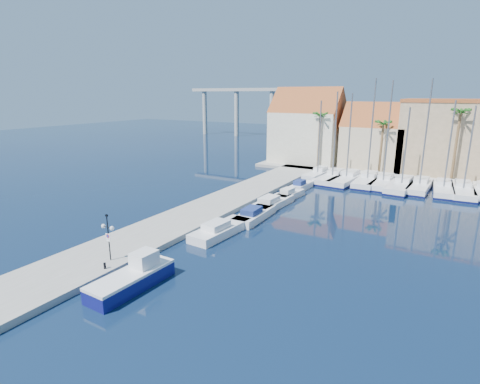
# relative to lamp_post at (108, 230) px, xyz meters

# --- Properties ---
(ground) EXTENTS (260.00, 260.00, 0.00)m
(ground) POSITION_rel_lamp_post_xyz_m (7.39, 1.33, -2.90)
(ground) COLOR black
(ground) RESTS_ON ground
(quay_west) EXTENTS (6.00, 77.00, 0.50)m
(quay_west) POSITION_rel_lamp_post_xyz_m (-1.61, 14.83, -2.65)
(quay_west) COLOR gray
(quay_west) RESTS_ON ground
(shore_north) EXTENTS (54.00, 16.00, 0.50)m
(shore_north) POSITION_rel_lamp_post_xyz_m (17.39, 49.33, -2.65)
(shore_north) COLOR gray
(shore_north) RESTS_ON ground
(lamp_post) EXTENTS (1.24, 0.33, 3.65)m
(lamp_post) POSITION_rel_lamp_post_xyz_m (0.00, 0.00, 0.00)
(lamp_post) COLOR black
(lamp_post) RESTS_ON quay_west
(bollard) EXTENTS (0.18, 0.18, 0.45)m
(bollard) POSITION_rel_lamp_post_xyz_m (0.79, -1.20, -2.17)
(bollard) COLOR black
(bollard) RESTS_ON quay_west
(fishing_boat) EXTENTS (2.28, 6.31, 2.19)m
(fishing_boat) POSITION_rel_lamp_post_xyz_m (3.87, -1.42, -2.17)
(fishing_boat) COLOR navy
(fishing_boat) RESTS_ON ground
(motorboat_west_0) EXTENTS (2.80, 7.23, 1.40)m
(motorboat_west_0) POSITION_rel_lamp_post_xyz_m (3.54, 9.74, -2.39)
(motorboat_west_0) COLOR white
(motorboat_west_0) RESTS_ON ground
(motorboat_west_1) EXTENTS (2.32, 6.68, 1.40)m
(motorboat_west_1) POSITION_rel_lamp_post_xyz_m (4.17, 15.23, -2.39)
(motorboat_west_1) COLOR white
(motorboat_west_1) RESTS_ON ground
(motorboat_west_2) EXTENTS (2.66, 7.25, 1.40)m
(motorboat_west_2) POSITION_rel_lamp_post_xyz_m (3.86, 20.07, -2.39)
(motorboat_west_2) COLOR white
(motorboat_west_2) RESTS_ON ground
(motorboat_west_3) EXTENTS (2.17, 5.33, 1.40)m
(motorboat_west_3) POSITION_rel_lamp_post_xyz_m (4.15, 24.56, -2.39)
(motorboat_west_3) COLOR white
(motorboat_west_3) RESTS_ON ground
(motorboat_west_4) EXTENTS (1.82, 5.24, 1.40)m
(motorboat_west_4) POSITION_rel_lamp_post_xyz_m (3.72, 29.59, -2.39)
(motorboat_west_4) COLOR white
(motorboat_west_4) RESTS_ON ground
(sailboat_0) EXTENTS (2.73, 8.35, 11.78)m
(sailboat_0) POSITION_rel_lamp_post_xyz_m (3.36, 38.13, -2.29)
(sailboat_0) COLOR white
(sailboat_0) RESTS_ON ground
(sailboat_1) EXTENTS (3.37, 9.97, 13.06)m
(sailboat_1) POSITION_rel_lamp_post_xyz_m (6.07, 37.06, -2.30)
(sailboat_1) COLOR white
(sailboat_1) RESTS_ON ground
(sailboat_2) EXTENTS (3.75, 10.98, 12.84)m
(sailboat_2) POSITION_rel_lamp_post_xyz_m (8.10, 37.36, -2.32)
(sailboat_2) COLOR white
(sailboat_2) RESTS_ON ground
(sailboat_3) EXTENTS (2.88, 10.33, 14.80)m
(sailboat_3) POSITION_rel_lamp_post_xyz_m (10.96, 37.70, -2.29)
(sailboat_3) COLOR white
(sailboat_3) RESTS_ON ground
(sailboat_4) EXTENTS (3.02, 9.48, 14.50)m
(sailboat_4) POSITION_rel_lamp_post_xyz_m (13.21, 37.44, -2.27)
(sailboat_4) COLOR white
(sailboat_4) RESTS_ON ground
(sailboat_5) EXTENTS (3.50, 10.49, 11.06)m
(sailboat_5) POSITION_rel_lamp_post_xyz_m (15.72, 36.91, -2.34)
(sailboat_5) COLOR white
(sailboat_5) RESTS_ON ground
(sailboat_6) EXTENTS (2.86, 9.47, 14.63)m
(sailboat_6) POSITION_rel_lamp_post_xyz_m (17.87, 37.52, -2.27)
(sailboat_6) COLOR white
(sailboat_6) RESTS_ON ground
(sailboat_7) EXTENTS (3.04, 9.24, 12.00)m
(sailboat_7) POSITION_rel_lamp_post_xyz_m (20.69, 37.49, -2.31)
(sailboat_7) COLOR white
(sailboat_7) RESTS_ON ground
(sailboat_8) EXTENTS (3.31, 9.94, 11.36)m
(sailboat_8) POSITION_rel_lamp_post_xyz_m (22.92, 37.81, -2.33)
(sailboat_8) COLOR white
(sailboat_8) RESTS_ON ground
(building_0) EXTENTS (12.30, 9.00, 13.50)m
(building_0) POSITION_rel_lamp_post_xyz_m (-2.61, 48.33, 3.63)
(building_0) COLOR beige
(building_0) RESTS_ON shore_north
(building_1) EXTENTS (10.30, 8.00, 11.00)m
(building_1) POSITION_rel_lamp_post_xyz_m (9.39, 48.33, 2.40)
(building_1) COLOR tan
(building_1) RESTS_ON shore_north
(building_2) EXTENTS (14.20, 10.20, 11.50)m
(building_2) POSITION_rel_lamp_post_xyz_m (20.39, 49.33, 3.36)
(building_2) COLOR #9C8460
(building_2) RESTS_ON shore_north
(palm_0) EXTENTS (2.60, 2.60, 10.15)m
(palm_0) POSITION_rel_lamp_post_xyz_m (1.39, 43.33, 6.18)
(palm_0) COLOR brown
(palm_0) RESTS_ON shore_north
(palm_1) EXTENTS (2.60, 2.60, 9.15)m
(palm_1) POSITION_rel_lamp_post_xyz_m (11.39, 43.33, 5.24)
(palm_1) COLOR brown
(palm_1) RESTS_ON shore_north
(palm_2) EXTENTS (2.60, 2.60, 11.15)m
(palm_2) POSITION_rel_lamp_post_xyz_m (21.39, 43.33, 7.12)
(palm_2) COLOR brown
(palm_2) RESTS_ON shore_north
(viaduct) EXTENTS (48.00, 2.20, 14.45)m
(viaduct) POSITION_rel_lamp_post_xyz_m (-31.69, 83.33, 7.35)
(viaduct) COLOR #9E9E99
(viaduct) RESTS_ON ground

